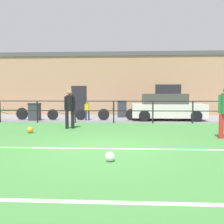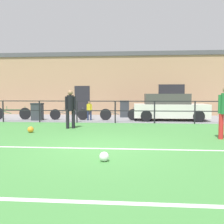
{
  "view_description": "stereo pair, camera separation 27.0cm",
  "coord_description": "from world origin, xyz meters",
  "px_view_note": "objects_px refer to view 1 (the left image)",
  "views": [
    {
      "loc": [
        0.59,
        -6.59,
        1.43
      ],
      "look_at": [
        0.07,
        3.18,
        0.76
      ],
      "focal_mm": 39.48,
      "sensor_mm": 36.0,
      "label": 1
    },
    {
      "loc": [
        0.86,
        -6.57,
        1.43
      ],
      "look_at": [
        0.07,
        3.18,
        0.76
      ],
      "focal_mm": 39.48,
      "sensor_mm": 36.0,
      "label": 2
    }
  ],
  "objects_px": {
    "bicycle_parked_3": "(67,114)",
    "trash_bin_0": "(122,109)",
    "bicycle_parked_0": "(117,114)",
    "bicycle_parked_1": "(8,114)",
    "soccer_ball_match": "(30,130)",
    "player_goalkeeper": "(70,107)",
    "soccer_ball_spare": "(110,157)",
    "trash_bin_1": "(35,112)",
    "spectator_child": "(87,109)",
    "parked_car_red": "(167,108)"
  },
  "relations": [
    {
      "from": "spectator_child",
      "to": "trash_bin_0",
      "type": "relative_size",
      "value": 1.02
    },
    {
      "from": "bicycle_parked_0",
      "to": "bicycle_parked_1",
      "type": "height_order",
      "value": "bicycle_parked_1"
    },
    {
      "from": "soccer_ball_spare",
      "to": "bicycle_parked_1",
      "type": "relative_size",
      "value": 0.09
    },
    {
      "from": "soccer_ball_match",
      "to": "spectator_child",
      "type": "xyz_separation_m",
      "value": [
        1.47,
        4.62,
        0.52
      ]
    },
    {
      "from": "bicycle_parked_0",
      "to": "bicycle_parked_3",
      "type": "xyz_separation_m",
      "value": [
        -2.89,
        0.0,
        -0.01
      ]
    },
    {
      "from": "bicycle_parked_0",
      "to": "trash_bin_0",
      "type": "distance_m",
      "value": 2.05
    },
    {
      "from": "spectator_child",
      "to": "bicycle_parked_1",
      "type": "height_order",
      "value": "spectator_child"
    },
    {
      "from": "bicycle_parked_1",
      "to": "trash_bin_0",
      "type": "xyz_separation_m",
      "value": [
        6.54,
        2.02,
        0.18
      ]
    },
    {
      "from": "spectator_child",
      "to": "trash_bin_1",
      "type": "xyz_separation_m",
      "value": [
        -2.95,
        -0.17,
        -0.13
      ]
    },
    {
      "from": "bicycle_parked_3",
      "to": "trash_bin_0",
      "type": "bearing_deg",
      "value": 32.89
    },
    {
      "from": "parked_car_red",
      "to": "spectator_child",
      "type": "bearing_deg",
      "value": -174.6
    },
    {
      "from": "soccer_ball_match",
      "to": "trash_bin_1",
      "type": "xyz_separation_m",
      "value": [
        -1.48,
        4.44,
        0.39
      ]
    },
    {
      "from": "bicycle_parked_1",
      "to": "soccer_ball_spare",
      "type": "bearing_deg",
      "value": -53.16
    },
    {
      "from": "spectator_child",
      "to": "bicycle_parked_0",
      "type": "height_order",
      "value": "spectator_child"
    },
    {
      "from": "trash_bin_0",
      "to": "bicycle_parked_0",
      "type": "bearing_deg",
      "value": -96.68
    },
    {
      "from": "spectator_child",
      "to": "bicycle_parked_3",
      "type": "height_order",
      "value": "spectator_child"
    },
    {
      "from": "trash_bin_0",
      "to": "spectator_child",
      "type": "bearing_deg",
      "value": -132.43
    },
    {
      "from": "parked_car_red",
      "to": "trash_bin_1",
      "type": "xyz_separation_m",
      "value": [
        -7.45,
        -0.6,
        -0.22
      ]
    },
    {
      "from": "player_goalkeeper",
      "to": "bicycle_parked_0",
      "type": "distance_m",
      "value": 3.95
    },
    {
      "from": "bicycle_parked_1",
      "to": "trash_bin_1",
      "type": "bearing_deg",
      "value": -8.93
    },
    {
      "from": "soccer_ball_spare",
      "to": "spectator_child",
      "type": "distance_m",
      "value": 8.68
    },
    {
      "from": "spectator_child",
      "to": "trash_bin_1",
      "type": "distance_m",
      "value": 2.96
    },
    {
      "from": "spectator_child",
      "to": "soccer_ball_match",
      "type": "bearing_deg",
      "value": 56.07
    },
    {
      "from": "soccer_ball_match",
      "to": "trash_bin_0",
      "type": "relative_size",
      "value": 0.22
    },
    {
      "from": "parked_car_red",
      "to": "player_goalkeeper",
      "type": "bearing_deg",
      "value": -141.7
    },
    {
      "from": "bicycle_parked_3",
      "to": "spectator_child",
      "type": "bearing_deg",
      "value": -4.05
    },
    {
      "from": "soccer_ball_match",
      "to": "player_goalkeeper",
      "type": "bearing_deg",
      "value": 46.76
    },
    {
      "from": "bicycle_parked_1",
      "to": "trash_bin_1",
      "type": "height_order",
      "value": "trash_bin_1"
    },
    {
      "from": "bicycle_parked_1",
      "to": "bicycle_parked_3",
      "type": "bearing_deg",
      "value": 0.0
    },
    {
      "from": "soccer_ball_match",
      "to": "bicycle_parked_3",
      "type": "height_order",
      "value": "bicycle_parked_3"
    },
    {
      "from": "soccer_ball_match",
      "to": "bicycle_parked_1",
      "type": "distance_m",
      "value": 5.66
    },
    {
      "from": "player_goalkeeper",
      "to": "spectator_child",
      "type": "xyz_separation_m",
      "value": [
        0.24,
        3.31,
        -0.3
      ]
    },
    {
      "from": "spectator_child",
      "to": "trash_bin_1",
      "type": "relative_size",
      "value": 1.12
    },
    {
      "from": "soccer_ball_match",
      "to": "spectator_child",
      "type": "height_order",
      "value": "spectator_child"
    },
    {
      "from": "player_goalkeeper",
      "to": "trash_bin_1",
      "type": "bearing_deg",
      "value": 110.39
    },
    {
      "from": "player_goalkeeper",
      "to": "spectator_child",
      "type": "height_order",
      "value": "player_goalkeeper"
    },
    {
      "from": "soccer_ball_match",
      "to": "bicycle_parked_3",
      "type": "distance_m",
      "value": 4.72
    },
    {
      "from": "bicycle_parked_1",
      "to": "spectator_child",
      "type": "bearing_deg",
      "value": -1.06
    },
    {
      "from": "player_goalkeeper",
      "to": "soccer_ball_match",
      "type": "xyz_separation_m",
      "value": [
        -1.23,
        -1.31,
        -0.82
      ]
    },
    {
      "from": "soccer_ball_match",
      "to": "trash_bin_0",
      "type": "height_order",
      "value": "trash_bin_0"
    },
    {
      "from": "bicycle_parked_0",
      "to": "bicycle_parked_3",
      "type": "bearing_deg",
      "value": 180.0
    },
    {
      "from": "soccer_ball_spare",
      "to": "bicycle_parked_3",
      "type": "distance_m",
      "value": 9.07
    },
    {
      "from": "trash_bin_0",
      "to": "trash_bin_1",
      "type": "bearing_deg",
      "value": -154.94
    },
    {
      "from": "soccer_ball_match",
      "to": "trash_bin_0",
      "type": "xyz_separation_m",
      "value": [
        3.4,
        6.73,
        0.44
      ]
    },
    {
      "from": "soccer_ball_match",
      "to": "parked_car_red",
      "type": "distance_m",
      "value": 7.83
    },
    {
      "from": "player_goalkeeper",
      "to": "soccer_ball_spare",
      "type": "distance_m",
      "value": 5.61
    },
    {
      "from": "spectator_child",
      "to": "trash_bin_1",
      "type": "bearing_deg",
      "value": -12.89
    },
    {
      "from": "parked_car_red",
      "to": "bicycle_parked_1",
      "type": "xyz_separation_m",
      "value": [
        -9.1,
        -0.34,
        -0.35
      ]
    },
    {
      "from": "player_goalkeeper",
      "to": "soccer_ball_spare",
      "type": "xyz_separation_m",
      "value": [
        2.05,
        -5.16,
        -0.84
      ]
    },
    {
      "from": "parked_car_red",
      "to": "trash_bin_1",
      "type": "relative_size",
      "value": 4.17
    }
  ]
}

